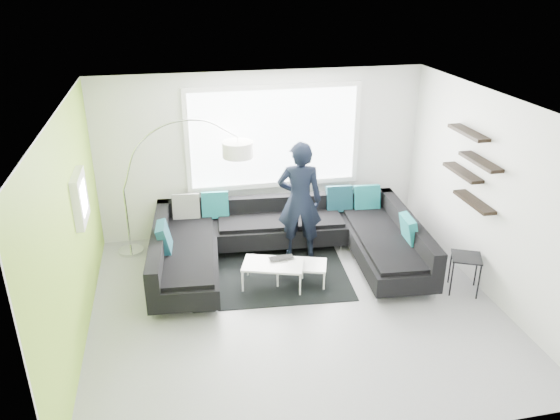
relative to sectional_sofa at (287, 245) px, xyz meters
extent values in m
plane|color=gray|center=(-0.12, -1.07, -0.38)|extent=(5.50, 5.50, 0.00)
cube|color=silver|center=(-0.12, 1.43, 1.02)|extent=(5.50, 0.04, 2.80)
cube|color=silver|center=(-0.12, -3.57, 1.02)|extent=(5.50, 0.04, 2.80)
cube|color=silver|center=(-2.87, -1.07, 1.02)|extent=(0.04, 5.00, 2.80)
cube|color=silver|center=(2.63, -1.07, 1.02)|extent=(0.04, 5.00, 2.80)
cube|color=white|center=(-0.12, -1.07, 2.42)|extent=(5.50, 5.00, 0.04)
cube|color=#93C638|center=(-2.86, -1.07, 1.02)|extent=(0.01, 5.00, 2.80)
cube|color=white|center=(0.08, 1.39, 1.32)|extent=(2.96, 0.06, 1.68)
cube|color=white|center=(-2.80, -0.47, 1.22)|extent=(0.12, 0.66, 0.66)
cube|color=black|center=(2.52, -0.67, 1.32)|extent=(0.20, 1.24, 0.95)
cube|color=black|center=(0.00, 0.00, -0.17)|extent=(4.21, 2.79, 0.42)
cube|color=black|center=(0.00, 0.00, 0.20)|extent=(4.21, 2.79, 0.32)
cube|color=#0C4C51|center=(0.00, 0.00, 0.26)|extent=(3.61, 0.49, 0.45)
cube|color=black|center=(-0.30, -0.21, -0.38)|extent=(2.44, 1.86, 0.01)
cube|color=silver|center=(-0.10, -0.48, -0.20)|extent=(1.27, 0.97, 0.37)
cube|color=black|center=(2.34, -1.18, -0.10)|extent=(0.54, 0.54, 0.56)
imported|color=black|center=(0.28, 0.35, 0.58)|extent=(0.89, 0.75, 1.92)
imported|color=black|center=(-0.16, -0.43, 0.00)|extent=(0.40, 0.29, 0.03)
camera|label=1|loc=(-1.63, -7.26, 3.88)|focal=35.00mm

